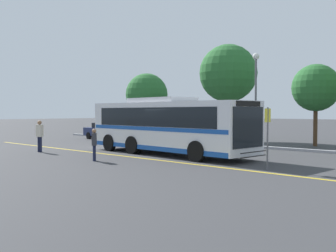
# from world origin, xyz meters

# --- Properties ---
(ground_plane) EXTENTS (220.00, 220.00, 0.00)m
(ground_plane) POSITION_xyz_m (0.00, 0.00, 0.00)
(ground_plane) COLOR #38383A
(lane_strip_0) EXTENTS (30.57, 0.20, 0.01)m
(lane_strip_0) POSITION_xyz_m (-0.78, -2.03, 0.00)
(lane_strip_0) COLOR gold
(lane_strip_0) RESTS_ON ground_plane
(curb_strip) EXTENTS (38.57, 0.36, 0.15)m
(curb_strip) POSITION_xyz_m (-0.78, 6.95, 0.07)
(curb_strip) COLOR #99999E
(curb_strip) RESTS_ON ground_plane
(transit_bus) EXTENTS (11.02, 3.30, 3.14)m
(transit_bus) POSITION_xyz_m (-0.79, 0.17, 1.64)
(transit_bus) COLOR silver
(transit_bus) RESTS_ON ground_plane
(parked_car_0) EXTENTS (4.62, 2.18, 1.42)m
(parked_car_0) POSITION_xyz_m (-12.75, 5.31, 0.73)
(parked_car_0) COLOR navy
(parked_car_0) RESTS_ON ground_plane
(parked_car_1) EXTENTS (4.16, 2.09, 1.35)m
(parked_car_1) POSITION_xyz_m (-6.77, 5.78, 0.68)
(parked_car_1) COLOR navy
(parked_car_1) RESTS_ON ground_plane
(pedestrian_0) EXTENTS (0.46, 0.44, 1.55)m
(pedestrian_0) POSITION_xyz_m (-1.40, -4.34, 0.87)
(pedestrian_0) COLOR #191E38
(pedestrian_0) RESTS_ON ground_plane
(pedestrian_1) EXTENTS (0.45, 0.29, 1.85)m
(pedestrian_1) POSITION_xyz_m (-7.12, -4.02, 1.07)
(pedestrian_1) COLOR #191E38
(pedestrian_1) RESTS_ON ground_plane
(bus_stop_sign) EXTENTS (0.07, 0.40, 2.54)m
(bus_stop_sign) POSITION_xyz_m (6.05, -1.21, 1.60)
(bus_stop_sign) COLOR #59595E
(bus_stop_sign) RESTS_ON ground_plane
(street_lamp) EXTENTS (0.45, 0.45, 6.38)m
(street_lamp) POSITION_xyz_m (-0.04, 8.22, 4.39)
(street_lamp) COLOR #59595E
(street_lamp) RESTS_ON ground_plane
(tree_0) EXTENTS (4.72, 4.72, 7.87)m
(tree_0) POSITION_xyz_m (-4.41, 11.29, 5.50)
(tree_0) COLOR #513823
(tree_0) RESTS_ON ground_plane
(tree_2) EXTENTS (4.24, 4.24, 6.24)m
(tree_2) POSITION_xyz_m (-14.69, 11.94, 4.11)
(tree_2) COLOR #513823
(tree_2) RESTS_ON ground_plane
(tree_3) EXTENTS (3.23, 3.23, 5.62)m
(tree_3) POSITION_xyz_m (3.04, 10.88, 3.99)
(tree_3) COLOR #513823
(tree_3) RESTS_ON ground_plane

